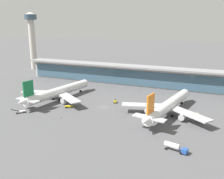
% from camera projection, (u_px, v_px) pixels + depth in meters
% --- Properties ---
extents(ground_plane, '(1200.00, 1200.00, 0.00)m').
position_uv_depth(ground_plane, '(103.00, 107.00, 138.15)').
color(ground_plane, '#515154').
extents(airliner_left_stand, '(46.39, 60.86, 16.23)m').
position_uv_depth(airliner_left_stand, '(58.00, 92.00, 150.56)').
color(airliner_left_stand, white).
rests_on(airliner_left_stand, ground).
extents(airliner_centre_stand, '(46.19, 60.74, 16.23)m').
position_uv_depth(airliner_centre_stand, '(168.00, 106.00, 125.14)').
color(airliner_centre_stand, white).
rests_on(airliner_centre_stand, ground).
extents(service_truck_near_nose_blue, '(8.89, 4.21, 2.95)m').
position_uv_depth(service_truck_near_nose_blue, '(175.00, 147.00, 90.27)').
color(service_truck_near_nose_blue, '#234C9E').
rests_on(service_truck_near_nose_blue, ground).
extents(service_truck_under_wing_yellow, '(4.72, 8.88, 2.95)m').
position_uv_depth(service_truck_under_wing_yellow, '(198.00, 117.00, 119.78)').
color(service_truck_under_wing_yellow, yellow).
rests_on(service_truck_under_wing_yellow, ground).
extents(service_truck_mid_apron_white, '(5.48, 6.02, 2.70)m').
position_uv_depth(service_truck_mid_apron_white, '(20.00, 112.00, 129.28)').
color(service_truck_mid_apron_white, silver).
rests_on(service_truck_mid_apron_white, ground).
extents(service_truck_by_tail_yellow, '(2.64, 3.29, 2.05)m').
position_uv_depth(service_truck_by_tail_yellow, '(115.00, 101.00, 146.06)').
color(service_truck_by_tail_yellow, yellow).
rests_on(service_truck_by_tail_yellow, ground).
extents(service_truck_on_taxiway_yellow, '(6.47, 4.78, 2.70)m').
position_uv_depth(service_truck_on_taxiway_yellow, '(70.00, 106.00, 137.77)').
color(service_truck_on_taxiway_yellow, yellow).
rests_on(service_truck_on_taxiway_yellow, ground).
extents(terminal_building, '(187.76, 12.80, 15.20)m').
position_uv_depth(terminal_building, '(136.00, 75.00, 186.86)').
color(terminal_building, beige).
rests_on(terminal_building, ground).
extents(control_tower, '(12.00, 12.00, 62.04)m').
position_uv_depth(control_tower, '(32.00, 36.00, 248.76)').
color(control_tower, beige).
rests_on(control_tower, ground).
extents(safety_cone_alpha, '(0.62, 0.62, 0.70)m').
position_uv_depth(safety_cone_alpha, '(61.00, 117.00, 123.01)').
color(safety_cone_alpha, orange).
rests_on(safety_cone_alpha, ground).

